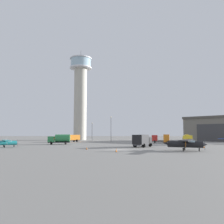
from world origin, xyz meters
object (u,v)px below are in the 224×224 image
(traffic_cone_near_left, at_px, (204,147))
(traffic_cone_mid_apron, at_px, (87,148))
(control_tower, at_px, (80,92))
(truck_box_orange, at_px, (71,138))
(truck_fuel_tanker_green, at_px, (60,139))
(truck_fuel_tanker_yellow, at_px, (187,139))
(airplane_teal, at_px, (5,142))
(light_post_east, at_px, (111,127))
(traffic_cone_near_right, at_px, (116,150))
(truck_flatbed_red, at_px, (158,139))
(truck_box_black, at_px, (142,140))
(light_post_west, at_px, (92,130))
(airplane_black, at_px, (185,143))

(traffic_cone_near_left, height_order, traffic_cone_mid_apron, traffic_cone_near_left)
(control_tower, bearing_deg, truck_box_orange, -91.19)
(truck_fuel_tanker_green, bearing_deg, truck_fuel_tanker_yellow, 172.40)
(airplane_teal, relative_size, light_post_east, 0.82)
(airplane_teal, height_order, traffic_cone_near_right, airplane_teal)
(truck_flatbed_red, xyz_separation_m, traffic_cone_near_right, (-15.79, -37.82, -0.96))
(truck_box_black, height_order, traffic_cone_near_right, truck_box_black)
(truck_box_orange, relative_size, traffic_cone_mid_apron, 11.91)
(truck_fuel_tanker_green, relative_size, light_post_east, 0.68)
(truck_fuel_tanker_green, distance_m, light_post_west, 29.44)
(truck_box_orange, bearing_deg, traffic_cone_near_right, 69.43)
(truck_box_orange, height_order, traffic_cone_mid_apron, truck_box_orange)
(airplane_teal, bearing_deg, truck_fuel_tanker_yellow, -14.75)
(airplane_black, xyz_separation_m, light_post_west, (-22.02, 54.41, 3.25))
(airplane_teal, xyz_separation_m, traffic_cone_near_right, (26.86, -14.64, -0.84))
(truck_box_orange, xyz_separation_m, traffic_cone_near_right, (15.83, -47.64, -1.20))
(truck_flatbed_red, height_order, truck_fuel_tanker_green, truck_fuel_tanker_green)
(truck_box_black, distance_m, light_post_east, 34.62)
(light_post_east, bearing_deg, truck_fuel_tanker_yellow, -43.35)
(truck_fuel_tanker_green, height_order, traffic_cone_mid_apron, truck_fuel_tanker_green)
(airplane_black, bearing_deg, airplane_teal, -171.51)
(airplane_teal, bearing_deg, light_post_east, 23.02)
(traffic_cone_near_left, bearing_deg, traffic_cone_near_right, -151.11)
(airplane_black, height_order, truck_fuel_tanker_green, airplane_black)
(truck_flatbed_red, xyz_separation_m, truck_box_black, (-8.86, -22.69, 0.37))
(control_tower, bearing_deg, light_post_west, -64.51)
(control_tower, height_order, truck_fuel_tanker_yellow, control_tower)
(control_tower, relative_size, truck_flatbed_red, 6.27)
(airplane_black, xyz_separation_m, truck_fuel_tanker_green, (-29.97, 26.23, 0.17))
(light_post_west, bearing_deg, truck_fuel_tanker_yellow, -44.31)
(truck_fuel_tanker_green, bearing_deg, traffic_cone_mid_apron, 109.86)
(truck_fuel_tanker_green, relative_size, traffic_cone_near_left, 11.69)
(traffic_cone_mid_apron, bearing_deg, truck_box_orange, 103.43)
(truck_box_orange, relative_size, light_post_west, 0.87)
(truck_flatbed_red, bearing_deg, traffic_cone_near_left, 114.96)
(truck_flatbed_red, bearing_deg, traffic_cone_near_right, 80.96)
(truck_box_orange, height_order, traffic_cone_near_right, truck_box_orange)
(truck_flatbed_red, height_order, light_post_east, light_post_east)
(control_tower, bearing_deg, traffic_cone_near_left, -58.81)
(airplane_black, xyz_separation_m, truck_fuel_tanker_yellow, (8.66, 24.47, 0.20))
(light_post_west, bearing_deg, airplane_black, -67.97)
(control_tower, relative_size, airplane_teal, 5.48)
(airplane_black, xyz_separation_m, truck_box_orange, (-29.43, 44.83, 0.06))
(truck_flatbed_red, relative_size, truck_box_orange, 1.04)
(truck_fuel_tanker_green, relative_size, traffic_cone_mid_apron, 11.73)
(truck_fuel_tanker_yellow, height_order, truck_fuel_tanker_green, same)
(airplane_teal, distance_m, traffic_cone_near_right, 30.60)
(truck_fuel_tanker_yellow, xyz_separation_m, traffic_cone_near_left, (-1.20, -15.67, -1.42))
(truck_fuel_tanker_green, distance_m, truck_box_black, 27.15)
(airplane_teal, height_order, light_post_east, light_post_east)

